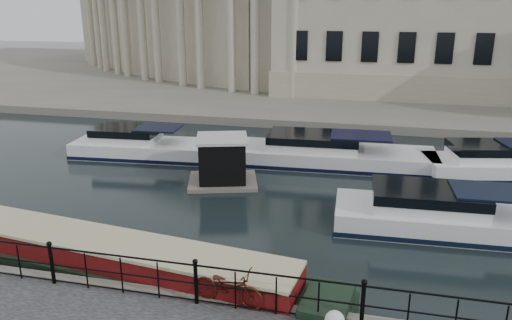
% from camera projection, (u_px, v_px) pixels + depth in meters
% --- Properties ---
extents(ground_plane, '(160.00, 160.00, 0.00)m').
position_uv_depth(ground_plane, '(224.00, 276.00, 14.61)').
color(ground_plane, black).
rests_on(ground_plane, ground).
extents(far_bank, '(120.00, 42.00, 0.55)m').
position_uv_depth(far_bank, '(335.00, 78.00, 50.70)').
color(far_bank, '#6B665B').
rests_on(far_bank, ground_plane).
extents(railing, '(24.14, 0.14, 1.22)m').
position_uv_depth(railing, '(196.00, 280.00, 12.16)').
color(railing, black).
rests_on(railing, near_quay).
extents(civic_building, '(53.55, 31.84, 16.85)m').
position_uv_depth(civic_building, '(324.00, 10.00, 44.90)').
color(civic_building, '#ADA38C').
rests_on(civic_building, far_bank).
extents(bicycle, '(1.94, 0.95, 0.98)m').
position_uv_depth(bicycle, '(228.00, 286.00, 12.18)').
color(bicycle, '#42110B').
rests_on(bicycle, near_quay).
extents(narrowboat, '(14.15, 3.64, 1.52)m').
position_uv_depth(narrowboat, '(112.00, 265.00, 14.49)').
color(narrowboat, black).
rests_on(narrowboat, ground_plane).
extents(harbour_hut, '(3.56, 3.23, 2.18)m').
position_uv_depth(harbour_hut, '(222.00, 163.00, 21.87)').
color(harbour_hut, '#6B665B').
rests_on(harbour_hut, ground_plane).
extents(cabin_cruisers, '(24.85, 10.21, 1.99)m').
position_uv_depth(cabin_cruisers, '(344.00, 170.00, 22.68)').
color(cabin_cruisers, white).
rests_on(cabin_cruisers, ground_plane).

